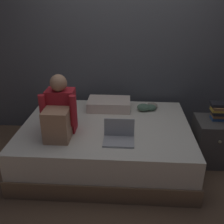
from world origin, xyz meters
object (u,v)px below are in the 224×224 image
(person_sitting, at_px, (59,113))
(pillow, at_px, (109,104))
(book_stack, at_px, (220,111))
(laptop, at_px, (119,136))
(nightstand, at_px, (213,141))
(bed, at_px, (106,143))
(clothes_pile, at_px, (148,107))

(person_sitting, height_order, pillow, person_sitting)
(person_sitting, xyz_separation_m, book_stack, (1.81, 0.38, -0.10))
(laptop, height_order, pillow, laptop)
(nightstand, distance_m, person_sitting, 1.87)
(person_sitting, bearing_deg, bed, 28.66)
(nightstand, xyz_separation_m, pillow, (-1.30, 0.37, 0.30))
(person_sitting, relative_size, pillow, 1.17)
(person_sitting, bearing_deg, nightstand, 10.94)
(pillow, relative_size, clothes_pile, 2.01)
(bed, bearing_deg, clothes_pile, 40.68)
(nightstand, xyz_separation_m, person_sitting, (-1.78, -0.34, 0.49))
(pillow, distance_m, book_stack, 1.38)
(bed, relative_size, nightstand, 3.58)
(nightstand, distance_m, clothes_pile, 0.91)
(clothes_pile, bearing_deg, nightstand, -24.88)
(bed, distance_m, laptop, 0.51)
(nightstand, height_order, book_stack, book_stack)
(nightstand, relative_size, book_stack, 2.32)
(bed, relative_size, pillow, 3.57)
(person_sitting, distance_m, clothes_pile, 1.24)
(book_stack, distance_m, clothes_pile, 0.89)
(laptop, bearing_deg, bed, 114.45)
(laptop, bearing_deg, clothes_pile, 66.51)
(pillow, height_order, clothes_pile, pillow)
(pillow, bearing_deg, book_stack, -13.91)
(clothes_pile, bearing_deg, bed, -139.32)
(person_sitting, relative_size, book_stack, 2.72)
(bed, height_order, person_sitting, person_sitting)
(bed, distance_m, nightstand, 1.30)
(person_sitting, bearing_deg, book_stack, 11.80)
(nightstand, relative_size, person_sitting, 0.85)
(bed, relative_size, clothes_pile, 7.17)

